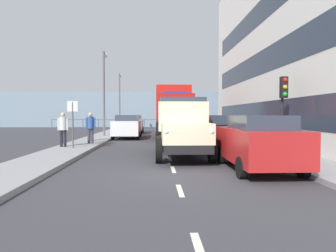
# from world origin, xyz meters

# --- Properties ---
(ground_plane) EXTENTS (80.00, 80.00, 0.00)m
(ground_plane) POSITION_xyz_m (0.00, -10.59, 0.00)
(ground_plane) COLOR #38383D
(sidewalk_left) EXTENTS (2.06, 39.80, 0.15)m
(sidewalk_left) POSITION_xyz_m (-4.62, -10.59, 0.07)
(sidewalk_left) COLOR gray
(sidewalk_left) RESTS_ON ground_plane
(sidewalk_right) EXTENTS (2.06, 39.80, 0.15)m
(sidewalk_right) POSITION_xyz_m (4.62, -10.59, 0.07)
(sidewalk_right) COLOR gray
(sidewalk_right) RESTS_ON ground_plane
(road_centreline_markings) EXTENTS (0.12, 36.85, 0.01)m
(road_centreline_markings) POSITION_xyz_m (0.00, -10.61, 0.00)
(road_centreline_markings) COLOR silver
(road_centreline_markings) RESTS_ON ground_plane
(building_terrace) EXTENTS (8.44, 21.21, 12.53)m
(building_terrace) POSITION_xyz_m (-9.85, -9.44, 6.26)
(building_terrace) COLOR silver
(building_terrace) RESTS_ON ground_plane
(sea_horizon) EXTENTS (80.00, 0.80, 5.00)m
(sea_horizon) POSITION_xyz_m (0.00, -33.49, 2.50)
(sea_horizon) COLOR gray
(sea_horizon) RESTS_ON ground_plane
(seawall_railing) EXTENTS (28.08, 0.08, 1.20)m
(seawall_railing) POSITION_xyz_m (-0.00, -29.89, 0.92)
(seawall_railing) COLOR #4C5156
(seawall_railing) RESTS_ON ground_plane
(truck_vintage_cream) EXTENTS (2.17, 5.64, 2.43)m
(truck_vintage_cream) POSITION_xyz_m (-0.53, -3.21, 1.18)
(truck_vintage_cream) COLOR black
(truck_vintage_cream) RESTS_ON ground_plane
(lorry_cargo_red) EXTENTS (2.58, 8.20, 3.87)m
(lorry_cargo_red) POSITION_xyz_m (-0.76, -13.92, 2.08)
(lorry_cargo_red) COLOR red
(lorry_cargo_red) RESTS_ON ground_plane
(car_red_kerbside_near) EXTENTS (1.90, 3.95, 1.72)m
(car_red_kerbside_near) POSITION_xyz_m (-2.63, -0.46, 0.89)
(car_red_kerbside_near) COLOR #B21E1E
(car_red_kerbside_near) RESTS_ON ground_plane
(car_black_kerbside_1) EXTENTS (1.91, 3.93, 1.72)m
(car_black_kerbside_1) POSITION_xyz_m (-2.63, -5.65, 0.89)
(car_black_kerbside_1) COLOR black
(car_black_kerbside_1) RESTS_ON ground_plane
(car_grey_kerbside_2) EXTENTS (1.91, 4.08, 1.72)m
(car_grey_kerbside_2) POSITION_xyz_m (-2.63, -11.11, 0.90)
(car_grey_kerbside_2) COLOR slate
(car_grey_kerbside_2) RESTS_ON ground_plane
(car_white_oppositeside_0) EXTENTS (1.94, 4.18, 1.72)m
(car_white_oppositeside_0) POSITION_xyz_m (2.63, -13.05, 0.90)
(car_white_oppositeside_0) COLOR white
(car_white_oppositeside_0) RESTS_ON ground_plane
(car_silver_oppositeside_1) EXTENTS (1.82, 3.94, 1.72)m
(car_silver_oppositeside_1) POSITION_xyz_m (2.63, -18.96, 0.89)
(car_silver_oppositeside_1) COLOR #B7BABF
(car_silver_oppositeside_1) RESTS_ON ground_plane
(pedestrian_strolling) EXTENTS (0.53, 0.34, 1.71)m
(pedestrian_strolling) POSITION_xyz_m (5.16, -6.16, 1.16)
(pedestrian_strolling) COLOR black
(pedestrian_strolling) RESTS_ON sidewalk_right
(pedestrian_in_dark_coat) EXTENTS (0.53, 0.34, 1.72)m
(pedestrian_in_dark_coat) POSITION_xyz_m (4.14, -7.73, 1.16)
(pedestrian_in_dark_coat) COLOR #383342
(pedestrian_in_dark_coat) RESTS_ON sidewalk_right
(pedestrian_couple_b) EXTENTS (0.53, 0.34, 1.59)m
(pedestrian_couple_b) POSITION_xyz_m (4.52, -9.30, 1.08)
(pedestrian_couple_b) COLOR #383342
(pedestrian_couple_b) RESTS_ON sidewalk_right
(traffic_light_near) EXTENTS (0.28, 0.41, 3.20)m
(traffic_light_near) POSITION_xyz_m (-4.86, -3.65, 2.47)
(traffic_light_near) COLOR black
(traffic_light_near) RESTS_ON sidewalk_left
(lamp_post_promenade) EXTENTS (0.32, 1.14, 6.44)m
(lamp_post_promenade) POSITION_xyz_m (4.49, -14.17, 3.99)
(lamp_post_promenade) COLOR #59595B
(lamp_post_promenade) RESTS_ON sidewalk_right
(lamp_post_far) EXTENTS (0.32, 1.14, 6.34)m
(lamp_post_far) POSITION_xyz_m (4.67, -25.43, 3.94)
(lamp_post_far) COLOR #59595B
(lamp_post_far) RESTS_ON sidewalk_right
(street_sign) EXTENTS (0.50, 0.07, 2.25)m
(street_sign) POSITION_xyz_m (4.54, -5.70, 1.68)
(street_sign) COLOR #4C4C4C
(street_sign) RESTS_ON sidewalk_right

